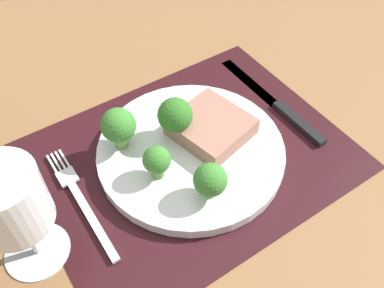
{
  "coord_description": "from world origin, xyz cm",
  "views": [
    {
      "loc": [
        -20.31,
        -30.71,
        45.41
      ],
      "look_at": [
        0.48,
        0.46,
        1.9
      ],
      "focal_mm": 39.27,
      "sensor_mm": 36.0,
      "label": 1
    }
  ],
  "objects_px": {
    "plate": "(191,151)",
    "fork": "(81,200)",
    "knife": "(279,105)",
    "wine_glass": "(10,205)",
    "steak": "(211,127)"
  },
  "relations": [
    {
      "from": "plate",
      "to": "fork",
      "type": "distance_m",
      "value": 0.16
    },
    {
      "from": "fork",
      "to": "knife",
      "type": "bearing_deg",
      "value": -0.55
    },
    {
      "from": "wine_glass",
      "to": "fork",
      "type": "bearing_deg",
      "value": 25.98
    },
    {
      "from": "plate",
      "to": "fork",
      "type": "bearing_deg",
      "value": 174.86
    },
    {
      "from": "knife",
      "to": "wine_glass",
      "type": "xyz_separation_m",
      "value": [
        -0.39,
        -0.03,
        0.09
      ]
    },
    {
      "from": "knife",
      "to": "steak",
      "type": "bearing_deg",
      "value": 177.55
    },
    {
      "from": "plate",
      "to": "knife",
      "type": "xyz_separation_m",
      "value": [
        0.17,
        0.01,
        -0.0
      ]
    },
    {
      "from": "fork",
      "to": "knife",
      "type": "xyz_separation_m",
      "value": [
        0.32,
        -0.01,
        0.0
      ]
    },
    {
      "from": "steak",
      "to": "plate",
      "type": "bearing_deg",
      "value": -169.42
    },
    {
      "from": "wine_glass",
      "to": "steak",
      "type": "bearing_deg",
      "value": 5.83
    },
    {
      "from": "knife",
      "to": "wine_glass",
      "type": "height_order",
      "value": "wine_glass"
    },
    {
      "from": "plate",
      "to": "wine_glass",
      "type": "xyz_separation_m",
      "value": [
        -0.23,
        -0.02,
        0.09
      ]
    },
    {
      "from": "fork",
      "to": "wine_glass",
      "type": "xyz_separation_m",
      "value": [
        -0.07,
        -0.03,
        0.09
      ]
    },
    {
      "from": "plate",
      "to": "steak",
      "type": "xyz_separation_m",
      "value": [
        0.04,
        0.01,
        0.02
      ]
    },
    {
      "from": "fork",
      "to": "wine_glass",
      "type": "height_order",
      "value": "wine_glass"
    }
  ]
}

